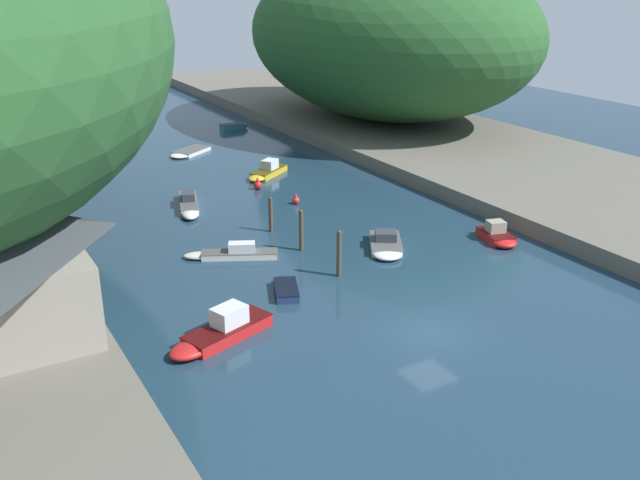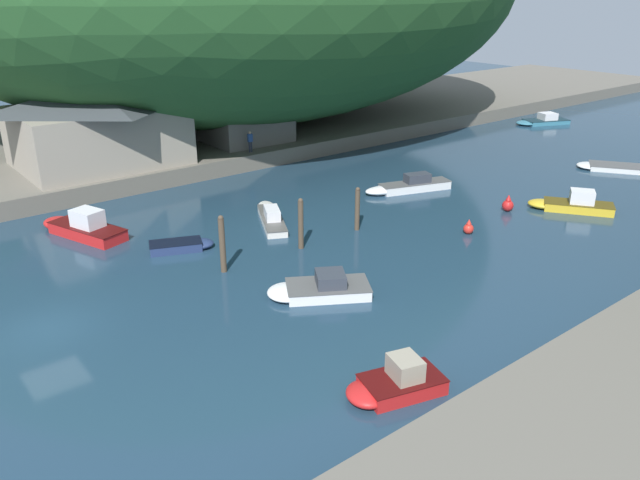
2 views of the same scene
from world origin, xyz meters
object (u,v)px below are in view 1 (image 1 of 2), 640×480
object	(u,v)px
boat_cabin_cruiser	(219,332)
boat_far_upstream	(498,236)
boat_navy_launch	(31,144)
boat_yellow_tender	(231,253)
boat_red_skiff	(188,152)
channel_buoy_far	(258,185)
person_on_quay	(37,229)
boat_mid_channel	(189,205)
boat_open_rowboat	(235,126)
boat_white_cruiser	(286,287)
channel_buoy_near	(296,200)
boat_small_dinghy	(386,245)
boat_near_quay	(267,172)

from	to	relation	value
boat_cabin_cruiser	boat_far_upstream	bearing A→B (deg)	-100.37
boat_far_upstream	boat_navy_launch	size ratio (longest dim) A/B	0.65
boat_navy_launch	boat_yellow_tender	bearing A→B (deg)	122.56
boat_far_upstream	boat_cabin_cruiser	size ratio (longest dim) A/B	0.61
boat_red_skiff	channel_buoy_far	bearing A→B (deg)	149.70
person_on_quay	boat_far_upstream	bearing A→B (deg)	-109.25
boat_mid_channel	boat_open_rowboat	world-z (taller)	boat_mid_channel
boat_white_cruiser	boat_far_upstream	bearing A→B (deg)	21.78
boat_red_skiff	channel_buoy_near	distance (m)	19.92
boat_cabin_cruiser	boat_small_dinghy	bearing A→B (deg)	-86.61
boat_near_quay	boat_navy_launch	world-z (taller)	boat_near_quay
person_on_quay	channel_buoy_far	bearing A→B (deg)	-64.94
boat_red_skiff	channel_buoy_far	xyz separation A→B (m)	(0.99, -14.63, 0.22)
boat_mid_channel	boat_navy_launch	distance (m)	29.09
boat_near_quay	boat_open_rowboat	bearing A→B (deg)	-50.07
boat_small_dinghy	boat_mid_channel	bearing A→B (deg)	-28.62
boat_mid_channel	boat_far_upstream	world-z (taller)	boat_far_upstream
boat_far_upstream	boat_cabin_cruiser	bearing A→B (deg)	24.35
boat_yellow_tender	boat_red_skiff	size ratio (longest dim) A/B	1.16
boat_far_upstream	boat_white_cruiser	bearing A→B (deg)	14.83
boat_white_cruiser	boat_far_upstream	size ratio (longest dim) A/B	0.95
person_on_quay	boat_yellow_tender	bearing A→B (deg)	-113.07
channel_buoy_near	person_on_quay	size ratio (longest dim) A/B	0.54
boat_navy_launch	channel_buoy_near	world-z (taller)	boat_navy_launch
person_on_quay	boat_white_cruiser	bearing A→B (deg)	-131.38
boat_open_rowboat	boat_cabin_cruiser	distance (m)	50.80
boat_yellow_tender	channel_buoy_far	size ratio (longest dim) A/B	5.53
boat_white_cruiser	channel_buoy_near	bearing A→B (deg)	82.39
boat_mid_channel	boat_far_upstream	bearing A→B (deg)	150.80
boat_mid_channel	boat_cabin_cruiser	xyz separation A→B (m)	(-6.10, -21.10, 0.12)
boat_white_cruiser	boat_yellow_tender	distance (m)	6.46
boat_far_upstream	person_on_quay	bearing A→B (deg)	-7.65
boat_cabin_cruiser	boat_yellow_tender	bearing A→B (deg)	-45.32
boat_cabin_cruiser	boat_white_cruiser	bearing A→B (deg)	-76.53
boat_cabin_cruiser	channel_buoy_near	distance (m)	22.88
boat_open_rowboat	boat_near_quay	world-z (taller)	boat_near_quay
boat_cabin_cruiser	channel_buoy_far	bearing A→B (deg)	-48.57
boat_red_skiff	boat_navy_launch	distance (m)	17.67
boat_red_skiff	boat_navy_launch	xyz separation A→B (m)	(-13.49, 11.41, 0.13)
boat_small_dinghy	channel_buoy_near	world-z (taller)	boat_small_dinghy
channel_buoy_near	boat_cabin_cruiser	bearing A→B (deg)	-128.16
boat_white_cruiser	channel_buoy_near	size ratio (longest dim) A/B	4.11
boat_near_quay	channel_buoy_far	bearing A→B (deg)	108.78
boat_near_quay	boat_cabin_cruiser	bearing A→B (deg)	114.88
boat_small_dinghy	person_on_quay	world-z (taller)	person_on_quay
boat_small_dinghy	boat_far_upstream	world-z (taller)	boat_far_upstream
boat_near_quay	boat_navy_launch	distance (m)	28.35
channel_buoy_far	person_on_quay	world-z (taller)	person_on_quay
boat_far_upstream	boat_navy_launch	xyz separation A→B (m)	(-23.86, 45.80, -0.08)
boat_far_upstream	boat_cabin_cruiser	xyz separation A→B (m)	(-22.53, -3.42, 0.09)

